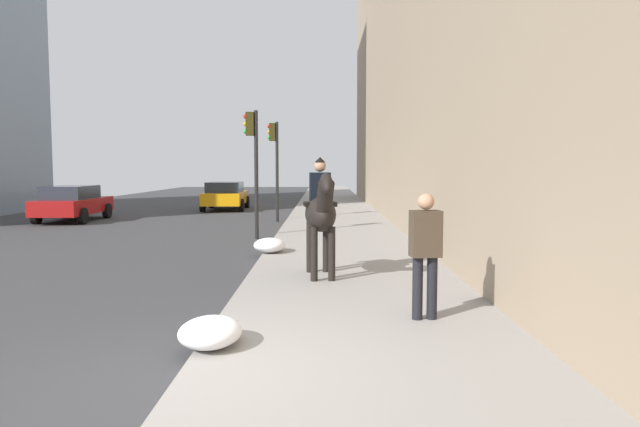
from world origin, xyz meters
TOP-DOWN VIEW (x-y plane):
  - sidewalk_slab at (0.00, -1.99)m, footprint 120.00×3.98m
  - mounted_horse_near at (5.12, -1.40)m, footprint 2.15×0.72m
  - pedestrian_greeting at (2.10, -2.81)m, footprint 0.30×0.43m
  - car_near_lane at (17.72, 8.68)m, footprint 4.39×2.06m
  - car_mid_lane at (24.14, 3.57)m, footprint 4.64×2.24m
  - traffic_light_near_curb at (11.92, 0.66)m, footprint 0.20×0.44m
  - traffic_light_far_curb at (17.55, 0.47)m, footprint 0.20×0.44m
  - snow_pile_near at (0.90, -0.15)m, footprint 0.94×0.72m
  - snow_pile_far at (8.31, -0.15)m, footprint 1.00×0.77m

SIDE VIEW (x-z plane):
  - sidewalk_slab at x=0.00m, z-range 0.00..0.12m
  - snow_pile_near at x=0.90m, z-range 0.12..0.44m
  - snow_pile_far at x=8.31m, z-range 0.12..0.47m
  - car_near_lane at x=17.72m, z-range 0.04..1.48m
  - car_mid_lane at x=24.14m, z-range 0.04..1.48m
  - pedestrian_greeting at x=2.10m, z-range 0.25..1.95m
  - mounted_horse_near at x=5.12m, z-range 0.23..2.47m
  - traffic_light_near_curb at x=11.92m, z-range 0.66..4.53m
  - traffic_light_far_curb at x=17.55m, z-range 0.67..4.64m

